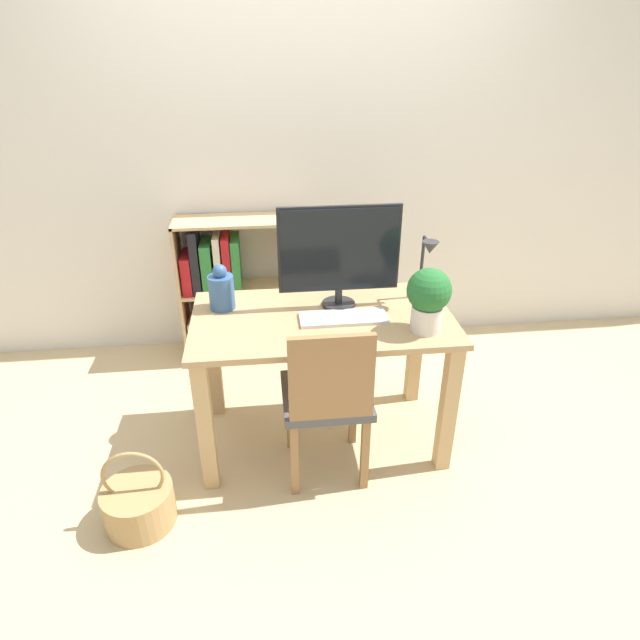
{
  "coord_description": "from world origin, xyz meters",
  "views": [
    {
      "loc": [
        -0.27,
        -2.22,
        1.89
      ],
      "look_at": [
        0.0,
        0.1,
        0.65
      ],
      "focal_mm": 30.0,
      "sensor_mm": 36.0,
      "label": 1
    }
  ],
  "objects_px": {
    "vase": "(221,290)",
    "bookshelf": "(223,293)",
    "keyboard": "(343,318)",
    "desk_lamp": "(426,264)",
    "basket": "(139,503)",
    "monitor": "(339,252)",
    "potted_plant": "(428,297)",
    "chair": "(327,396)"
  },
  "relations": [
    {
      "from": "desk_lamp",
      "to": "chair",
      "type": "height_order",
      "value": "desk_lamp"
    },
    {
      "from": "basket",
      "to": "monitor",
      "type": "bearing_deg",
      "value": 31.55
    },
    {
      "from": "vase",
      "to": "chair",
      "type": "relative_size",
      "value": 0.27
    },
    {
      "from": "monitor",
      "to": "basket",
      "type": "distance_m",
      "value": 1.43
    },
    {
      "from": "keyboard",
      "to": "chair",
      "type": "distance_m",
      "value": 0.38
    },
    {
      "from": "vase",
      "to": "chair",
      "type": "bearing_deg",
      "value": -42.82
    },
    {
      "from": "vase",
      "to": "bookshelf",
      "type": "xyz_separation_m",
      "value": [
        -0.06,
        0.8,
        -0.39
      ]
    },
    {
      "from": "basket",
      "to": "keyboard",
      "type": "bearing_deg",
      "value": 24.42
    },
    {
      "from": "keyboard",
      "to": "basket",
      "type": "xyz_separation_m",
      "value": [
        -0.95,
        -0.43,
        -0.63
      ]
    },
    {
      "from": "vase",
      "to": "desk_lamp",
      "type": "distance_m",
      "value": 0.99
    },
    {
      "from": "bookshelf",
      "to": "basket",
      "type": "bearing_deg",
      "value": -102.88
    },
    {
      "from": "monitor",
      "to": "potted_plant",
      "type": "relative_size",
      "value": 1.96
    },
    {
      "from": "vase",
      "to": "basket",
      "type": "distance_m",
      "value": 1.02
    },
    {
      "from": "desk_lamp",
      "to": "bookshelf",
      "type": "relative_size",
      "value": 0.36
    },
    {
      "from": "monitor",
      "to": "chair",
      "type": "bearing_deg",
      "value": -104.58
    },
    {
      "from": "chair",
      "to": "bookshelf",
      "type": "xyz_separation_m",
      "value": [
        -0.52,
        1.23,
        -0.03
      ]
    },
    {
      "from": "monitor",
      "to": "chair",
      "type": "relative_size",
      "value": 0.68
    },
    {
      "from": "monitor",
      "to": "potted_plant",
      "type": "bearing_deg",
      "value": -39.99
    },
    {
      "from": "basket",
      "to": "bookshelf",
      "type": "bearing_deg",
      "value": 77.12
    },
    {
      "from": "desk_lamp",
      "to": "chair",
      "type": "relative_size",
      "value": 0.39
    },
    {
      "from": "desk_lamp",
      "to": "potted_plant",
      "type": "height_order",
      "value": "desk_lamp"
    },
    {
      "from": "keyboard",
      "to": "bookshelf",
      "type": "xyz_separation_m",
      "value": [
        -0.63,
        0.98,
        -0.3
      ]
    },
    {
      "from": "vase",
      "to": "chair",
      "type": "height_order",
      "value": "vase"
    },
    {
      "from": "desk_lamp",
      "to": "chair",
      "type": "xyz_separation_m",
      "value": [
        -0.52,
        -0.39,
        -0.46
      ]
    },
    {
      "from": "desk_lamp",
      "to": "potted_plant",
      "type": "relative_size",
      "value": 1.12
    },
    {
      "from": "keyboard",
      "to": "potted_plant",
      "type": "relative_size",
      "value": 1.39
    },
    {
      "from": "monitor",
      "to": "desk_lamp",
      "type": "height_order",
      "value": "monitor"
    },
    {
      "from": "desk_lamp",
      "to": "basket",
      "type": "height_order",
      "value": "desk_lamp"
    },
    {
      "from": "desk_lamp",
      "to": "chair",
      "type": "bearing_deg",
      "value": -143.57
    },
    {
      "from": "potted_plant",
      "to": "bookshelf",
      "type": "xyz_separation_m",
      "value": [
        -0.98,
        1.13,
        -0.46
      ]
    },
    {
      "from": "potted_plant",
      "to": "basket",
      "type": "relative_size",
      "value": 0.76
    },
    {
      "from": "keyboard",
      "to": "vase",
      "type": "bearing_deg",
      "value": 161.8
    },
    {
      "from": "basket",
      "to": "chair",
      "type": "bearing_deg",
      "value": 12.66
    },
    {
      "from": "monitor",
      "to": "keyboard",
      "type": "bearing_deg",
      "value": -89.34
    },
    {
      "from": "chair",
      "to": "vase",
      "type": "bearing_deg",
      "value": 143.89
    },
    {
      "from": "vase",
      "to": "potted_plant",
      "type": "height_order",
      "value": "potted_plant"
    },
    {
      "from": "desk_lamp",
      "to": "basket",
      "type": "xyz_separation_m",
      "value": [
        -1.37,
        -0.58,
        -0.82
      ]
    },
    {
      "from": "keyboard",
      "to": "bookshelf",
      "type": "relative_size",
      "value": 0.45
    },
    {
      "from": "keyboard",
      "to": "vase",
      "type": "xyz_separation_m",
      "value": [
        -0.57,
        0.19,
        0.09
      ]
    },
    {
      "from": "chair",
      "to": "basket",
      "type": "relative_size",
      "value": 2.16
    },
    {
      "from": "monitor",
      "to": "bookshelf",
      "type": "xyz_separation_m",
      "value": [
        -0.63,
        0.83,
        -0.57
      ]
    },
    {
      "from": "monitor",
      "to": "basket",
      "type": "xyz_separation_m",
      "value": [
        -0.95,
        -0.58,
        -0.9
      ]
    }
  ]
}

